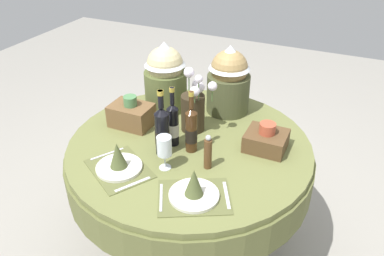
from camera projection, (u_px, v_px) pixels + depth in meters
name	position (u px, v px, depth m)	size (l,w,h in m)	color
ground	(190.00, 238.00, 2.64)	(8.00, 8.00, 0.00)	#9E998E
dining_table	(190.00, 163.00, 2.31)	(1.42, 1.42, 0.77)	olive
place_setting_left	(119.00, 162.00, 2.00)	(0.43, 0.40, 0.16)	brown
place_setting_right	(194.00, 189.00, 1.82)	(0.42, 0.39, 0.16)	brown
flower_vase	(194.00, 107.00, 2.28)	(0.22, 0.17, 0.41)	#332819
wine_bottle_left	(191.00, 129.00, 2.10)	(0.07, 0.07, 0.36)	#422814
wine_bottle_centre	(162.00, 131.00, 2.07)	(0.08, 0.08, 0.38)	black
wine_bottle_rear	(173.00, 124.00, 2.16)	(0.07, 0.07, 0.35)	black
wine_glass_left	(164.00, 147.00, 1.96)	(0.08, 0.08, 0.19)	silver
pepper_mill	(208.00, 153.00, 1.99)	(0.04, 0.04, 0.20)	brown
gift_tub_back_left	(165.00, 74.00, 2.47)	(0.27, 0.27, 0.45)	#566033
gift_tub_back_centre	(229.00, 77.00, 2.44)	(0.27, 0.27, 0.44)	#474C2D
woven_basket_side_left	(131.00, 114.00, 2.37)	(0.25, 0.18, 0.20)	brown
woven_basket_side_right	(266.00, 139.00, 2.16)	(0.22, 0.20, 0.16)	brown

